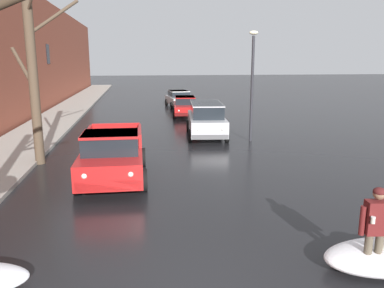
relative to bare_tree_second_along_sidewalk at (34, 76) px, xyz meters
The scene contains 9 objects.
left_sidewalk_slab 8.99m from the bare_tree_second_along_sidewalk, 101.46° to the left, with size 3.10×80.00×0.14m, color #A8A399.
brick_townhouse_facade 9.03m from the bare_tree_second_along_sidewalk, 114.43° to the left, with size 0.63×80.00×8.93m.
bare_tree_second_along_sidewalk is the anchor object (origin of this frame).
pickup_truck_red_approaching_near_lane 4.71m from the bare_tree_second_along_sidewalk, 41.00° to the right, with size 2.25×4.97×1.76m.
suv_silver_parked_kerbside_close 9.03m from the bare_tree_second_along_sidewalk, 30.75° to the left, with size 2.36×4.97×1.82m.
sedan_red_parked_kerbside_mid 14.63m from the bare_tree_second_along_sidewalk, 59.39° to the left, with size 2.08×4.45×1.42m.
sedan_white_parked_far_down_block 19.65m from the bare_tree_second_along_sidewalk, 67.38° to the left, with size 2.31×4.29×1.42m.
pedestrian_with_coffee 12.72m from the bare_tree_second_along_sidewalk, 48.97° to the right, with size 0.64×0.36×1.76m.
street_lamp_post 9.97m from the bare_tree_second_along_sidewalk, 17.57° to the left, with size 0.44×0.24×5.41m.
Camera 1 is at (-0.85, -5.72, 4.03)m, focal length 36.05 mm.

